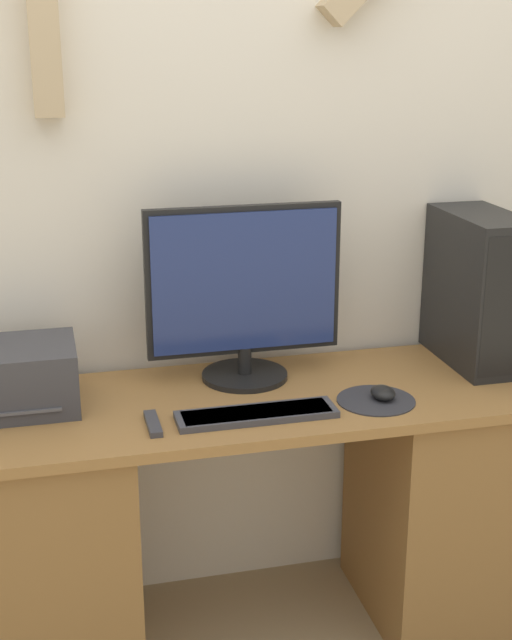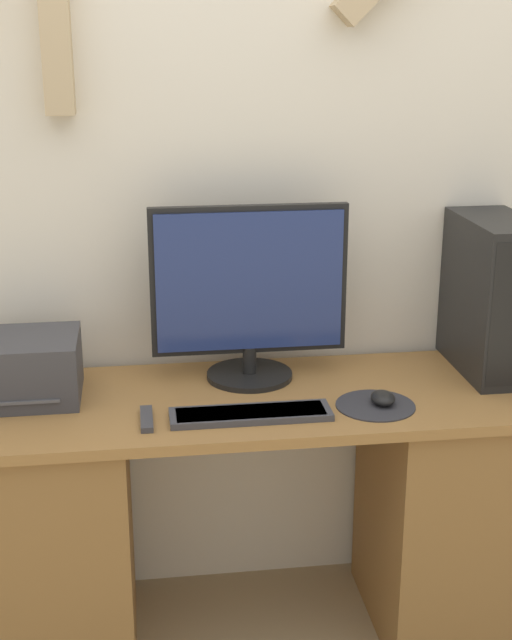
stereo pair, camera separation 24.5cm
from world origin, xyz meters
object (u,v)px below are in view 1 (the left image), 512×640
mouse (383,393)px  remote_control (153,424)px  computer_tower (479,289)px  keyboard (257,414)px  monitor (244,291)px  printer (16,378)px

mouse → remote_control: size_ratio=0.58×
computer_tower → remote_control: 1.09m
keyboard → remote_control: keyboard is taller
monitor → remote_control: 0.49m
monitor → keyboard: (-0.03, -0.29, -0.26)m
remote_control → mouse: bearing=1.8°
monitor → printer: bearing=-174.1°
monitor → computer_tower: (0.73, -0.03, -0.04)m
monitor → mouse: size_ratio=6.66×
monitor → keyboard: bearing=-96.8°
mouse → computer_tower: bearing=29.8°
monitor → mouse: bearing=-37.4°
keyboard → printer: size_ratio=1.34×
keyboard → mouse: mouse is taller
printer → mouse: bearing=-10.9°
monitor → remote_control: monitor is taller
monitor → mouse: monitor is taller
computer_tower → remote_control: bearing=-166.7°
computer_tower → mouse: bearing=-150.2°
monitor → computer_tower: monitor is taller
keyboard → remote_control: (-0.28, 0.01, -0.00)m
monitor → keyboard: size_ratio=1.32×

